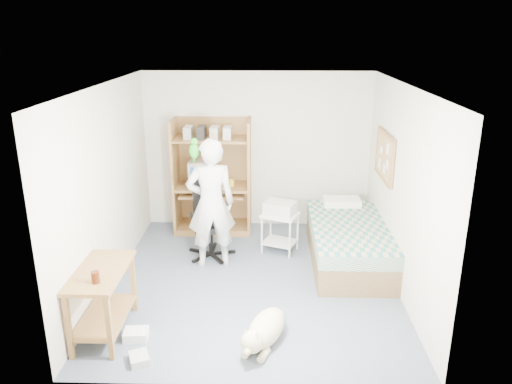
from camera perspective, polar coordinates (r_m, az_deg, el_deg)
floor at (r=6.58m, az=-0.28°, el=-10.09°), size 4.00×4.00×0.00m
wall_back at (r=8.01m, az=0.17°, el=4.74°), size 3.60×0.02×2.50m
wall_right at (r=6.29m, az=16.31°, el=0.16°), size 0.02×4.00×2.50m
wall_left at (r=6.40m, az=-16.62°, el=0.43°), size 0.02×4.00×2.50m
ceiling at (r=5.82m, az=-0.31°, el=12.09°), size 3.60×4.00×0.02m
computer_hutch at (r=7.92m, az=-4.95°, el=1.29°), size 1.20×0.63×1.80m
bed at (r=7.09m, az=10.49°, el=-5.64°), size 1.02×2.02×0.66m
side_desk at (r=5.57m, az=-17.15°, el=-10.86°), size 0.50×1.00×0.75m
corkboard at (r=7.07m, az=14.49°, el=3.98°), size 0.04×0.94×0.66m
office_chair at (r=7.16m, az=-5.28°, el=-4.34°), size 0.60×0.61×1.07m
person at (r=6.68m, az=-5.16°, el=-1.35°), size 0.73×0.57×1.78m
parrot at (r=6.51m, az=-7.08°, el=4.85°), size 0.13×0.23×0.36m
dog at (r=5.34m, az=0.95°, el=-15.48°), size 0.55×0.96×0.38m
printer_cart at (r=7.24m, az=2.76°, el=-3.96°), size 0.60×0.55×0.59m
printer at (r=7.14m, az=2.79°, el=-1.83°), size 0.51×0.46×0.18m
crt_monitor at (r=7.91m, az=-6.12°, el=2.30°), size 0.41×0.44×0.38m
keyboard at (r=7.82m, az=-5.39°, el=-0.10°), size 0.47×0.21×0.03m
pencil_cup at (r=7.81m, az=-2.79°, el=1.08°), size 0.08×0.08×0.12m
drink_glass at (r=5.19m, az=-17.87°, el=-9.25°), size 0.08×0.08×0.12m
floor_box_a at (r=5.62m, az=-13.55°, el=-15.55°), size 0.26×0.22×0.10m
floor_box_b at (r=5.29m, az=-13.21°, el=-18.04°), size 0.25×0.27×0.08m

